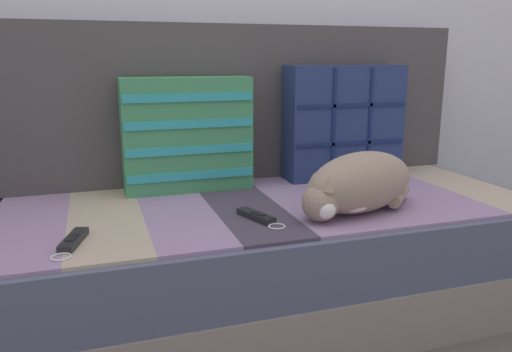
# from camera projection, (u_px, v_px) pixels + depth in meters

# --- Properties ---
(ground_plane) EXTENTS (14.00, 14.00, 0.00)m
(ground_plane) POSITION_uv_depth(u_px,v_px,m) (283.00, 320.00, 1.64)
(ground_plane) COLOR #564C47
(couch) EXTENTS (1.81, 0.85, 0.38)m
(couch) POSITION_uv_depth(u_px,v_px,m) (270.00, 252.00, 1.71)
(couch) COLOR gray
(couch) RESTS_ON ground_plane
(sofa_backrest) EXTENTS (1.77, 0.14, 0.58)m
(sofa_backrest) POSITION_uv_depth(u_px,v_px,m) (240.00, 103.00, 1.93)
(sofa_backrest) COLOR #474242
(sofa_backrest) RESTS_ON couch
(throw_pillow_quilted) EXTENTS (0.46, 0.14, 0.43)m
(throw_pillow_quilted) POSITION_uv_depth(u_px,v_px,m) (344.00, 122.00, 1.92)
(throw_pillow_quilted) COLOR navy
(throw_pillow_quilted) RESTS_ON couch
(throw_pillow_striped) EXTENTS (0.44, 0.14, 0.39)m
(throw_pillow_striped) POSITION_uv_depth(u_px,v_px,m) (187.00, 134.00, 1.74)
(throw_pillow_striped) COLOR #3D8956
(throw_pillow_striped) RESTS_ON couch
(sleeping_cat) EXTENTS (0.44, 0.30, 0.18)m
(sleeping_cat) POSITION_uv_depth(u_px,v_px,m) (358.00, 185.00, 1.49)
(sleeping_cat) COLOR gray
(sleeping_cat) RESTS_ON couch
(game_remote_near) EXTENTS (0.09, 0.20, 0.02)m
(game_remote_near) POSITION_uv_depth(u_px,v_px,m) (73.00, 241.00, 1.25)
(game_remote_near) COLOR black
(game_remote_near) RESTS_ON couch
(game_remote_far) EXTENTS (0.10, 0.19, 0.02)m
(game_remote_far) POSITION_uv_depth(u_px,v_px,m) (258.00, 217.00, 1.45)
(game_remote_far) COLOR black
(game_remote_far) RESTS_ON couch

